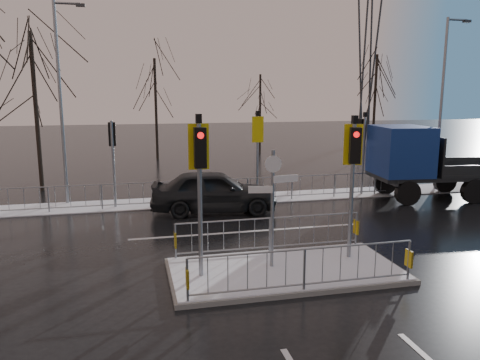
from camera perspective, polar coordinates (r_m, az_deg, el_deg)
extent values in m
plane|color=black|center=(12.50, 5.47, -11.23)|extent=(120.00, 120.00, 0.00)
cube|color=white|center=(20.46, -2.21, -2.42)|extent=(30.00, 2.00, 0.04)
cube|color=silver|center=(15.94, 1.10, -6.29)|extent=(8.00, 0.15, 0.01)
cube|color=slate|center=(12.48, 5.48, -10.98)|extent=(6.00, 3.00, 0.12)
cube|color=white|center=(12.45, 5.48, -10.66)|extent=(5.85, 2.85, 0.03)
cube|color=gold|center=(10.44, -6.44, -11.82)|extent=(0.05, 0.28, 0.42)
cube|color=gold|center=(12.23, 19.90, -8.99)|extent=(0.05, 0.28, 0.42)
cube|color=gold|center=(13.02, -7.89, -7.24)|extent=(0.05, 0.28, 0.42)
cube|color=gold|center=(14.50, 13.97, -5.59)|extent=(0.05, 0.28, 0.42)
cylinder|color=gray|center=(11.39, -4.91, -2.73)|extent=(0.11, 0.11, 3.80)
cube|color=black|center=(10.98, -4.88, 3.93)|extent=(0.28, 0.22, 0.95)
cylinder|color=red|center=(10.84, -4.82, 5.44)|extent=(0.16, 0.04, 0.16)
cube|color=yellow|center=(11.23, -5.07, 4.07)|extent=(0.50, 0.03, 1.10)
cube|color=black|center=(11.10, -5.07, 7.47)|extent=(0.14, 0.14, 0.22)
cylinder|color=gray|center=(13.03, 13.43, -1.51)|extent=(0.11, 0.11, 3.70)
cube|color=black|center=(12.65, 13.85, 4.09)|extent=(0.33, 0.28, 0.95)
cylinder|color=red|center=(12.51, 14.01, 5.40)|extent=(0.16, 0.08, 0.16)
cube|color=yellow|center=(12.89, 13.62, 4.22)|extent=(0.49, 0.16, 1.10)
cube|color=black|center=(12.77, 13.82, 7.17)|extent=(0.14, 0.14, 0.22)
cylinder|color=gray|center=(12.07, 3.96, -3.66)|extent=(0.09, 0.09, 3.10)
cube|color=silver|center=(12.00, 5.60, 0.15)|extent=(0.70, 0.14, 0.18)
cube|color=silver|center=(11.86, 2.51, -1.18)|extent=(0.62, 0.15, 0.18)
cylinder|color=silver|center=(11.80, 4.08, 1.96)|extent=(0.44, 0.03, 0.44)
cylinder|color=gray|center=(19.50, -15.18, 1.86)|extent=(0.11, 0.11, 3.50)
cube|color=black|center=(19.54, -15.34, 5.42)|extent=(0.28, 0.22, 0.95)
cylinder|color=red|center=(19.62, -15.37, 6.31)|extent=(0.16, 0.04, 0.16)
cylinder|color=gray|center=(20.17, 2.10, 2.65)|extent=(0.11, 0.11, 3.60)
cube|color=black|center=(20.21, 1.99, 6.23)|extent=(0.28, 0.22, 0.95)
cylinder|color=red|center=(20.29, 1.92, 7.10)|extent=(0.16, 0.04, 0.16)
cube|color=yellow|center=(19.97, 2.18, 6.18)|extent=(0.50, 0.03, 1.10)
cube|color=black|center=(20.00, 2.14, 8.11)|extent=(0.14, 0.14, 0.22)
cylinder|color=gray|center=(22.02, 14.77, 2.85)|extent=(0.11, 0.11, 3.50)
cube|color=black|center=(22.03, 14.60, 6.01)|extent=(0.33, 0.28, 0.95)
cylinder|color=red|center=(22.09, 14.45, 6.80)|extent=(0.16, 0.08, 0.16)
cube|color=black|center=(21.86, 15.01, 7.71)|extent=(0.14, 0.14, 0.22)
imported|color=black|center=(18.33, -3.17, -1.35)|extent=(5.12, 2.54, 1.68)
cylinder|color=black|center=(20.66, 19.76, -1.49)|extent=(1.08, 0.43, 1.05)
cylinder|color=black|center=(22.61, 17.28, -0.33)|extent=(1.08, 0.43, 1.05)
cylinder|color=black|center=(22.14, 26.57, -1.22)|extent=(1.08, 0.43, 1.05)
cylinder|color=black|center=(23.96, 23.70, -0.15)|extent=(1.08, 0.43, 1.05)
cube|color=black|center=(22.74, 24.28, 0.55)|extent=(7.14, 3.14, 0.17)
cube|color=navy|center=(21.42, 18.97, 3.42)|extent=(2.36, 2.73, 2.10)
cube|color=black|center=(21.84, 21.45, 4.50)|extent=(0.27, 2.09, 1.15)
cube|color=#2D3033|center=(21.32, 17.26, 0.32)|extent=(0.38, 2.41, 0.37)
cube|color=black|center=(23.33, 26.73, 0.96)|extent=(4.86, 3.00, 0.13)
cube|color=black|center=(22.05, 22.02, 3.02)|extent=(0.35, 2.51, 1.57)
cylinder|color=black|center=(23.87, -23.58, 7.46)|extent=(0.20, 0.20, 7.36)
cylinder|color=black|center=(33.04, -10.20, 8.42)|extent=(0.19, 0.19, 6.90)
cylinder|color=black|center=(36.35, 2.46, 8.04)|extent=(0.16, 0.16, 5.98)
cylinder|color=black|center=(36.59, 16.09, 8.74)|extent=(0.20, 0.20, 7.36)
cylinder|color=gray|center=(24.15, 23.32, 8.27)|extent=(0.14, 0.14, 8.00)
cylinder|color=gray|center=(24.65, 24.99, 17.29)|extent=(1.00, 0.10, 0.10)
cube|color=#2D3033|center=(24.95, 25.93, 17.01)|extent=(0.35, 0.18, 0.12)
cylinder|color=gray|center=(20.66, -21.00, 8.44)|extent=(0.14, 0.14, 8.20)
cylinder|color=gray|center=(20.88, -20.33, 19.55)|extent=(1.00, 0.10, 0.10)
cube|color=#2D3033|center=(20.82, -18.88, 19.52)|extent=(0.35, 0.18, 0.12)
cylinder|color=#2D3033|center=(47.51, 15.70, 16.76)|extent=(1.18, 1.18, 19.97)
cylinder|color=#2D3033|center=(46.95, 14.36, 16.90)|extent=(1.18, 1.18, 19.97)
cylinder|color=#2D3033|center=(46.46, 16.44, 16.87)|extent=(1.18, 1.18, 19.97)
cylinder|color=#2D3033|center=(45.90, 15.08, 17.02)|extent=(1.18, 1.18, 19.97)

